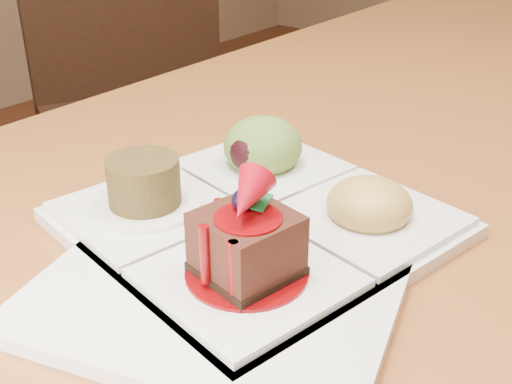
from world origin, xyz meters
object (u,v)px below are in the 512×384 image
Objects in this scene: chair_left at (143,71)px; dining_table at (493,234)px; second_plate at (230,274)px; sampler_plate at (258,205)px.

dining_table is at bearing 93.62° from chair_left.
chair_left is 1.08m from second_plate.
sampler_plate is at bearing 113.53° from second_plate.
sampler_plate is at bearing -119.44° from dining_table.
sampler_plate is 1.27× the size of second_plate.
dining_table is 7.36× the size of second_plate.
chair_left is at bearing 141.57° from second_plate.
dining_table is at bearing 71.04° from sampler_plate.
chair_left is 4.27× the size of second_plate.
sampler_plate is (0.80, -0.59, 0.18)m from chair_left.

